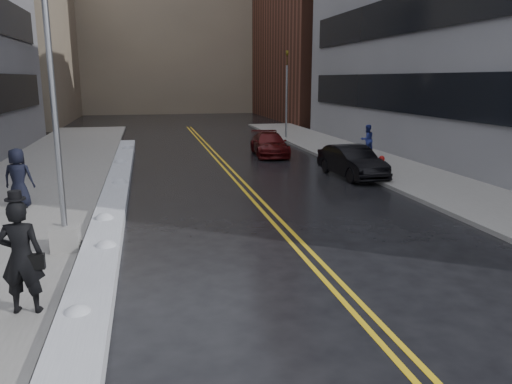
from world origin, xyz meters
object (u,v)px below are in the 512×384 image
pedestrian_east (367,140)px  pedestrian_c (18,178)px  lamppost (58,153)px  pedestrian_fedora (21,257)px  car_maroon (269,144)px  traffic_signal (287,91)px  fire_hydrant (382,163)px  car_black (352,162)px

pedestrian_east → pedestrian_c: bearing=17.5°
lamppost → pedestrian_east: (13.91, 13.07, -1.56)m
lamppost → pedestrian_fedora: bearing=-93.3°
pedestrian_c → car_maroon: 14.78m
traffic_signal → car_maroon: (-3.00, -7.19, -2.76)m
pedestrian_fedora → car_maroon: bearing=-110.2°
lamppost → fire_hydrant: lamppost is taller
fire_hydrant → pedestrian_c: (-14.39, -3.18, 0.56)m
traffic_signal → car_black: bearing=-94.0°
pedestrian_east → fire_hydrant: bearing=62.6°
pedestrian_east → car_maroon: (-5.11, 1.74, -0.33)m
pedestrian_east → lamppost: bearing=33.4°
lamppost → traffic_signal: lamppost is taller
car_maroon → pedestrian_fedora: bearing=-111.9°
fire_hydrant → traffic_signal: size_ratio=0.12×
fire_hydrant → pedestrian_east: bearing=72.4°
lamppost → pedestrian_east: lamppost is taller
pedestrian_east → traffic_signal: bearing=-86.5°
pedestrian_c → car_black: (12.89, 2.99, -0.41)m
car_black → car_maroon: car_black is taller
traffic_signal → lamppost: bearing=-118.2°
fire_hydrant → traffic_signal: (-0.50, 14.00, 2.85)m
lamppost → traffic_signal: 24.98m
lamppost → pedestrian_fedora: size_ratio=3.69×
pedestrian_east → car_maroon: bearing=-28.6°
lamppost → pedestrian_east: size_ratio=4.65×
lamppost → fire_hydrant: size_ratio=10.45×
pedestrian_fedora → car_black: bearing=-128.4°
pedestrian_east → car_black: bearing=49.6°
fire_hydrant → car_maroon: (-3.50, 6.81, 0.09)m
pedestrian_fedora → pedestrian_east: 21.68m
traffic_signal → car_maroon: bearing=-112.7°
pedestrian_fedora → pedestrian_c: pedestrian_fedora is taller
pedestrian_c → lamppost: bearing=123.3°
pedestrian_fedora → car_maroon: size_ratio=0.47×
pedestrian_c → pedestrian_east: (15.99, 8.25, -0.14)m
car_black → car_maroon: size_ratio=0.96×
fire_hydrant → car_black: size_ratio=0.17×
pedestrian_fedora → car_maroon: pedestrian_fedora is taller
lamppost → fire_hydrant: (12.30, 8.00, -1.98)m
fire_hydrant → pedestrian_fedora: bearing=-137.7°
fire_hydrant → car_black: bearing=-173.0°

